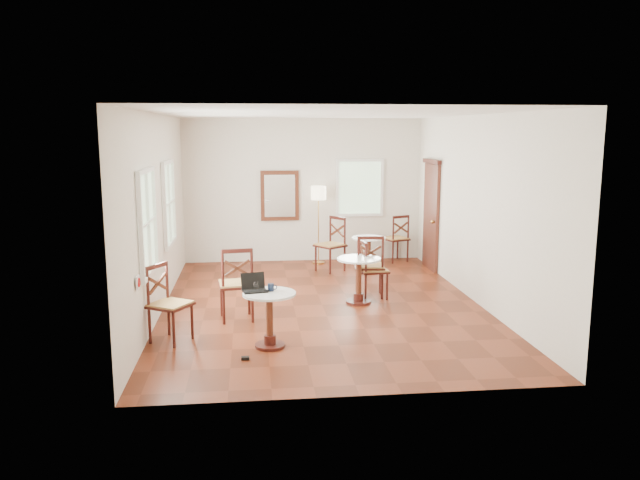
# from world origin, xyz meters

# --- Properties ---
(ground) EXTENTS (7.00, 7.00, 0.00)m
(ground) POSITION_xyz_m (0.00, 0.00, 0.00)
(ground) COLOR #632411
(ground) RESTS_ON ground
(room_shell) EXTENTS (5.02, 7.02, 3.01)m
(room_shell) POSITION_xyz_m (-0.06, 0.27, 1.89)
(room_shell) COLOR silver
(room_shell) RESTS_ON ground
(cafe_table_near) EXTENTS (0.68, 0.68, 0.72)m
(cafe_table_near) POSITION_xyz_m (-0.89, -1.88, 0.45)
(cafe_table_near) COLOR #3F160F
(cafe_table_near) RESTS_ON ground
(cafe_table_mid) EXTENTS (0.70, 0.70, 0.74)m
(cafe_table_mid) POSITION_xyz_m (0.60, 0.04, 0.46)
(cafe_table_mid) COLOR #3F160F
(cafe_table_mid) RESTS_ON ground
(cafe_table_back) EXTENTS (0.67, 0.67, 0.71)m
(cafe_table_back) POSITION_xyz_m (1.16, 2.16, 0.44)
(cafe_table_back) COLOR #3F160F
(cafe_table_back) RESTS_ON ground
(chair_near_a) EXTENTS (0.56, 0.56, 1.10)m
(chair_near_a) POSITION_xyz_m (-1.33, -0.66, 0.55)
(chair_near_a) COLOR #3F160F
(chair_near_a) RESTS_ON ground
(chair_near_b) EXTENTS (0.65, 0.65, 1.03)m
(chair_near_b) POSITION_xyz_m (-2.20, -1.50, 0.51)
(chair_near_b) COLOR #3F160F
(chair_near_b) RESTS_ON ground
(chair_mid_a) EXTENTS (0.54, 0.54, 1.06)m
(chair_mid_a) POSITION_xyz_m (0.84, 0.41, 0.53)
(chair_mid_a) COLOR #3F160F
(chair_mid_a) RESTS_ON ground
(chair_mid_b) EXTENTS (0.47, 0.47, 0.96)m
(chair_mid_b) POSITION_xyz_m (0.88, 0.34, 0.48)
(chair_mid_b) COLOR #3F160F
(chair_mid_b) RESTS_ON ground
(chair_back_a) EXTENTS (0.60, 0.60, 1.00)m
(chair_back_a) POSITION_xyz_m (1.94, 3.16, 0.50)
(chair_back_a) COLOR #3F160F
(chair_back_a) RESTS_ON ground
(chair_back_b) EXTENTS (0.69, 0.69, 1.07)m
(chair_back_b) POSITION_xyz_m (0.46, 2.41, 0.53)
(chair_back_b) COLOR #3F160F
(chair_back_b) RESTS_ON ground
(floor_lamp) EXTENTS (0.31, 0.31, 1.62)m
(floor_lamp) POSITION_xyz_m (0.28, 3.15, 1.37)
(floor_lamp) COLOR #BF8C3F
(floor_lamp) RESTS_ON ground
(laptop) EXTENTS (0.35, 0.31, 0.22)m
(laptop) POSITION_xyz_m (-1.08, -1.76, 0.78)
(laptop) COLOR black
(laptop) RESTS_ON cafe_table_near
(mouse) EXTENTS (0.09, 0.08, 0.03)m
(mouse) POSITION_xyz_m (-0.93, -1.84, 0.74)
(mouse) COLOR black
(mouse) RESTS_ON cafe_table_near
(navy_mug) EXTENTS (0.12, 0.08, 0.10)m
(navy_mug) POSITION_xyz_m (-0.86, -1.80, 0.77)
(navy_mug) COLOR black
(navy_mug) RESTS_ON cafe_table_near
(water_glass) EXTENTS (0.07, 0.07, 0.11)m
(water_glass) POSITION_xyz_m (-1.06, -1.75, 0.78)
(water_glass) COLOR white
(water_glass) RESTS_ON cafe_table_near
(power_adapter) EXTENTS (0.10, 0.06, 0.04)m
(power_adapter) POSITION_xyz_m (-1.20, -2.31, 0.02)
(power_adapter) COLOR black
(power_adapter) RESTS_ON ground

